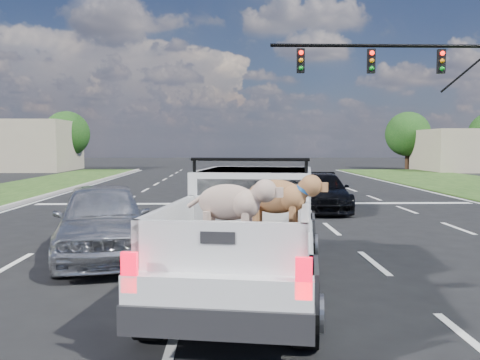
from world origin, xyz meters
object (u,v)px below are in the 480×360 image
object	(u,v)px
pickup_truck	(250,228)
silver_sedan	(103,220)
traffic_signal	(436,84)
black_coupe	(321,192)

from	to	relation	value
pickup_truck	silver_sedan	xyz separation A→B (m)	(-2.91, 2.38, -0.21)
traffic_signal	pickup_truck	world-z (taller)	traffic_signal
traffic_signal	pickup_truck	distance (m)	15.04
traffic_signal	silver_sedan	size ratio (longest dim) A/B	2.02
pickup_truck	silver_sedan	world-z (taller)	pickup_truck
traffic_signal	silver_sedan	xyz separation A→B (m)	(-10.85, -9.83, -3.96)
traffic_signal	black_coupe	world-z (taller)	traffic_signal
traffic_signal	black_coupe	distance (m)	6.92
black_coupe	pickup_truck	bearing A→B (deg)	-102.74
silver_sedan	black_coupe	distance (m)	9.39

